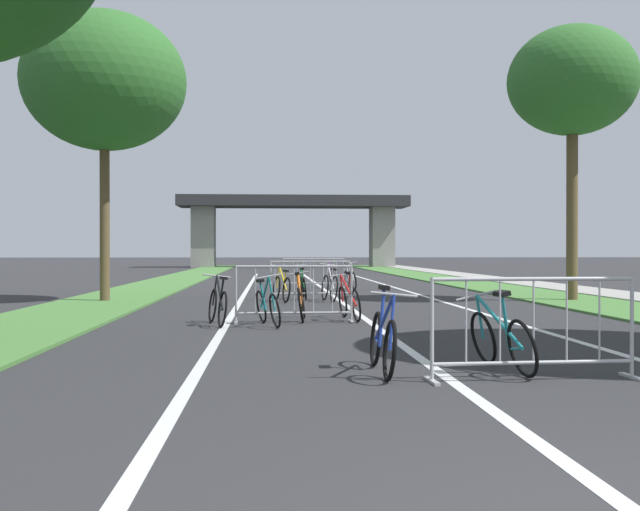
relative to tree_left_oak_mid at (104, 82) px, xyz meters
The scene contains 24 objects.
grass_verge_left 13.20m from the tree_left_oak_mid, 89.82° to the left, with size 2.52×70.33×0.05m, color #477A38.
grass_verge_right 17.89m from the tree_left_oak_mid, 44.71° to the left, with size 2.52×70.33×0.05m, color #477A38.
sidewalk_path_right 19.45m from the tree_left_oak_mid, 39.93° to the left, with size 1.90×70.33×0.08m, color #9E9B93.
lane_stripe_center 8.99m from the tree_left_oak_mid, 30.22° to the left, with size 0.14×40.69×0.01m, color silver.
lane_stripe_right_lane 10.92m from the tree_left_oak_mid, 22.13° to the left, with size 0.14×40.69×0.01m, color silver.
lane_stripe_left_lane 7.48m from the tree_left_oak_mid, 45.72° to the left, with size 0.14×40.69×0.01m, color silver.
overpass_bridge 41.77m from the tree_left_oak_mid, 81.66° to the left, with size 18.25×4.21×5.68m.
tree_left_oak_mid is the anchor object (origin of this frame).
tree_right_cypress_far 12.06m from the tree_left_oak_mid, ahead, with size 3.32×3.32×7.15m.
crowd_barrier_nearest 14.93m from the tree_left_oak_mid, 60.54° to the right, with size 2.19×0.55×1.05m.
crowd_barrier_second 9.06m from the tree_left_oak_mid, 51.46° to the right, with size 2.18×0.49×1.05m.
crowd_barrier_third 7.38m from the tree_left_oak_mid, ahead, with size 2.19×0.56×1.05m.
crowd_barrier_fourth 10.31m from the tree_left_oak_mid, 50.12° to the left, with size 2.20×0.56×1.05m.
bicycle_teal_0 14.44m from the tree_left_oak_mid, 59.90° to the right, with size 0.60×1.60×0.90m.
bicycle_black_1 8.81m from the tree_left_oak_mid, 62.10° to the right, with size 0.55×1.58×0.90m.
bicycle_purple_2 11.04m from the tree_left_oak_mid, 48.78° to the left, with size 0.48×1.61×0.96m.
bicycle_green_3 7.43m from the tree_left_oak_mid, 11.81° to the left, with size 0.45×1.66×0.95m.
bicycle_red_4 9.43m from the tree_left_oak_mid, 42.84° to the right, with size 0.50×1.71×0.93m.
bicycle_yellow_5 6.94m from the tree_left_oak_mid, ahead, with size 0.54×1.65×0.95m.
bicycle_blue_6 13.91m from the tree_left_oak_mid, 65.02° to the right, with size 0.48×1.65×0.94m.
bicycle_white_7 10.75m from the tree_left_oak_mid, 42.07° to the left, with size 0.42×1.58×0.96m.
bicycle_orange_8 8.95m from the tree_left_oak_mid, 48.35° to the right, with size 0.42×1.70×0.92m.
bicycle_silver_9 7.80m from the tree_left_oak_mid, ahead, with size 0.45×1.64×0.99m.
bicycle_teal_10 9.27m from the tree_left_oak_mid, 56.79° to the right, with size 0.52×1.58×0.93m.
Camera 1 is at (-1.82, -2.96, 1.32)m, focal length 42.80 mm.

